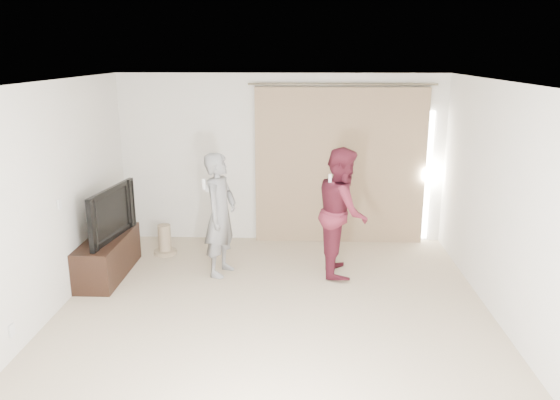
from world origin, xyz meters
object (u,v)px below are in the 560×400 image
(person_woman, at_px, (342,211))
(person_man, at_px, (220,215))
(tv, at_px, (104,213))
(tv_console, at_px, (108,256))

(person_woman, bearing_deg, person_man, -176.34)
(tv, height_order, person_woman, person_woman)
(tv_console, xyz_separation_m, person_woman, (3.12, 0.22, 0.59))
(tv, relative_size, person_woman, 0.69)
(tv, distance_m, person_woman, 3.13)
(tv, xyz_separation_m, person_woman, (3.12, 0.22, -0.01))
(tv, relative_size, person_man, 0.72)
(tv_console, xyz_separation_m, tv, (0.00, 0.00, 0.61))
(person_woman, bearing_deg, tv_console, -175.88)
(tv, bearing_deg, tv_console, 0.00)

